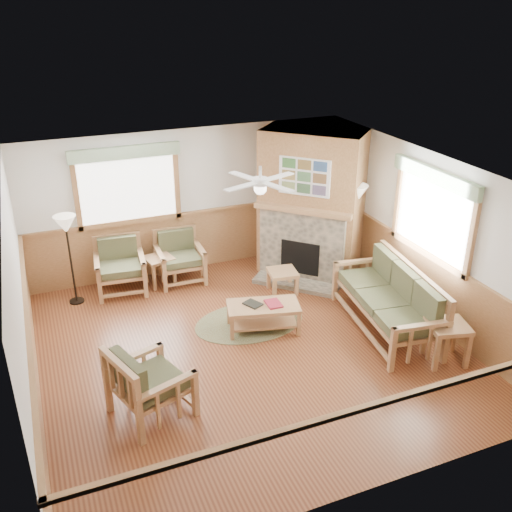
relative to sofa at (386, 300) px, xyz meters
name	(u,v)px	position (x,y,z in m)	size (l,w,h in m)	color
floor	(249,348)	(-2.19, 0.30, -0.52)	(6.00, 6.00, 0.01)	brown
ceiling	(248,174)	(-2.19, 0.30, 2.19)	(6.00, 6.00, 0.01)	white
wall_back	(189,201)	(-2.19, 3.30, 0.84)	(6.00, 0.02, 2.70)	white
wall_front	(363,393)	(-2.19, -2.70, 0.84)	(6.00, 0.02, 2.70)	white
wall_left	(22,308)	(-5.19, 0.30, 0.84)	(0.02, 6.00, 2.70)	white
wall_right	(424,236)	(0.81, 0.30, 0.84)	(0.02, 6.00, 2.70)	white
wainscot	(249,316)	(-2.19, 0.30, 0.04)	(6.00, 6.00, 1.10)	olive
fireplace	(311,203)	(-0.14, 2.35, 0.84)	(2.20, 2.20, 2.70)	olive
window_back	(123,144)	(-3.29, 3.26, 2.02)	(1.90, 0.16, 1.50)	white
window_right	(440,167)	(0.77, 0.10, 2.02)	(0.16, 1.90, 1.50)	white
ceiling_fan	(260,169)	(-1.89, 0.60, 2.15)	(1.24, 1.24, 0.36)	white
sofa	(386,300)	(0.00, 0.00, 0.00)	(0.91, 2.22, 1.02)	#A4764D
armchair_back_left	(120,267)	(-3.62, 2.85, -0.04)	(0.84, 0.84, 0.94)	#A4764D
armchair_back_right	(180,257)	(-2.53, 2.85, -0.05)	(0.81, 0.81, 0.91)	#A4764D
armchair_left	(150,382)	(-3.86, -0.59, -0.03)	(0.86, 0.86, 0.96)	#A4764D
coffee_table	(263,317)	(-1.79, 0.69, -0.29)	(1.12, 0.56, 0.45)	#A4764D
end_table_chairs	(160,270)	(-2.92, 2.85, -0.25)	(0.47, 0.45, 0.53)	#A4764D
end_table_sofa	(446,342)	(0.31, -1.07, -0.20)	(0.55, 0.52, 0.61)	#A4764D
footstool	(282,281)	(-0.99, 1.71, -0.30)	(0.48, 0.48, 0.42)	#A4764D
braided_rug	(249,322)	(-1.91, 0.97, -0.50)	(1.81, 1.81, 0.01)	brown
floor_lamp_left	(71,260)	(-4.43, 2.73, 0.29)	(0.37, 0.37, 1.60)	black
floor_lamp_right	(353,234)	(0.36, 1.67, 0.41)	(0.42, 0.42, 1.85)	black
book_red	(273,303)	(-1.64, 0.64, -0.03)	(0.22, 0.30, 0.03)	maroon
book_dark	(253,303)	(-1.94, 0.76, -0.04)	(0.20, 0.27, 0.03)	black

